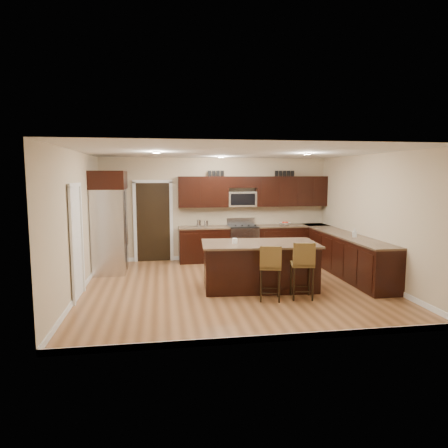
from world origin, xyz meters
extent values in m
plane|color=#94623A|center=(0.00, 0.00, 0.00)|extent=(6.00, 6.00, 0.00)
plane|color=silver|center=(0.00, 0.00, 2.70)|extent=(6.00, 6.00, 0.00)
plane|color=#C3B08D|center=(0.00, 2.75, 1.35)|extent=(6.00, 0.00, 6.00)
plane|color=#C3B08D|center=(-3.00, 0.00, 1.35)|extent=(0.00, 5.50, 5.50)
plane|color=#C3B08D|center=(3.00, 0.00, 1.35)|extent=(0.00, 5.50, 5.50)
cube|color=black|center=(-0.35, 2.45, 0.44)|extent=(1.30, 0.60, 0.88)
cube|color=black|center=(2.03, 2.45, 0.44)|extent=(1.94, 0.60, 0.88)
cube|color=black|center=(2.70, 0.48, 0.44)|extent=(0.60, 3.35, 0.88)
cube|color=brown|center=(-0.35, 2.45, 0.90)|extent=(1.30, 0.63, 0.04)
cube|color=brown|center=(2.03, 2.45, 0.90)|extent=(1.94, 0.63, 0.04)
cube|color=brown|center=(2.70, 0.48, 0.90)|extent=(0.63, 3.35, 0.04)
cube|color=black|center=(-0.35, 2.58, 1.82)|extent=(1.30, 0.33, 0.80)
cube|color=black|center=(2.03, 2.58, 1.82)|extent=(1.94, 0.33, 0.80)
cube|color=black|center=(0.68, 2.58, 2.07)|extent=(0.76, 0.33, 0.30)
cube|color=silver|center=(0.68, 2.45, 0.45)|extent=(0.76, 0.64, 0.90)
cube|color=black|center=(0.68, 2.45, 0.91)|extent=(0.76, 0.60, 0.03)
cube|color=black|center=(0.68, 2.15, 0.45)|extent=(0.65, 0.01, 0.45)
cube|color=silver|center=(0.68, 2.72, 1.02)|extent=(0.76, 0.05, 0.18)
cube|color=silver|center=(0.68, 2.60, 1.62)|extent=(0.76, 0.31, 0.40)
cube|color=black|center=(-1.65, 2.73, 1.03)|extent=(0.85, 0.03, 2.06)
cube|color=white|center=(-2.98, -0.30, 1.02)|extent=(0.03, 0.80, 2.04)
cube|color=black|center=(0.48, -0.17, 0.44)|extent=(2.25, 1.24, 0.88)
cube|color=brown|center=(0.48, -0.17, 0.90)|extent=(2.36, 1.35, 0.04)
cube|color=black|center=(0.48, -0.17, 0.04)|extent=(2.16, 1.15, 0.09)
cube|color=brown|center=(0.49, -0.95, 0.61)|extent=(0.46, 0.46, 0.05)
cube|color=brown|center=(0.45, -1.11, 0.81)|extent=(0.38, 0.13, 0.41)
cylinder|color=black|center=(0.33, -1.11, 0.29)|extent=(0.03, 0.03, 0.59)
cylinder|color=black|center=(0.65, -1.11, 0.29)|extent=(0.03, 0.03, 0.59)
cylinder|color=black|center=(0.33, -0.78, 0.29)|extent=(0.03, 0.03, 0.59)
cylinder|color=black|center=(0.65, -0.78, 0.29)|extent=(0.03, 0.03, 0.59)
cube|color=brown|center=(1.09, -0.95, 0.64)|extent=(0.46, 0.46, 0.06)
cube|color=brown|center=(1.06, -1.12, 0.85)|extent=(0.40, 0.10, 0.42)
cylinder|color=black|center=(0.92, -1.12, 0.31)|extent=(0.03, 0.03, 0.61)
cylinder|color=black|center=(1.26, -1.12, 0.31)|extent=(0.03, 0.03, 0.61)
cylinder|color=black|center=(0.92, -0.78, 0.31)|extent=(0.03, 0.03, 0.61)
cylinder|color=black|center=(1.26, -0.78, 0.31)|extent=(0.03, 0.03, 0.61)
cube|color=silver|center=(-2.62, 1.65, 0.97)|extent=(0.72, 0.97, 1.94)
cube|color=black|center=(-2.26, 1.65, 0.97)|extent=(0.01, 0.02, 1.84)
cylinder|color=silver|center=(-2.23, 1.57, 1.06)|extent=(0.02, 0.02, 0.86)
cylinder|color=silver|center=(-2.23, 1.73, 1.06)|extent=(0.02, 0.02, 0.86)
cube|color=black|center=(-2.62, 1.65, 2.14)|extent=(0.78, 1.03, 0.41)
cube|color=brown|center=(0.93, 1.58, 0.01)|extent=(1.00, 0.68, 0.01)
imported|color=silver|center=(1.83, 2.45, 0.96)|extent=(0.36, 0.36, 0.07)
imported|color=#B2B2B2|center=(2.70, 0.24, 1.01)|extent=(0.11, 0.11, 0.18)
cylinder|color=silver|center=(-0.48, 2.45, 1.01)|extent=(0.12, 0.12, 0.18)
cylinder|color=silver|center=(-0.29, 2.45, 1.00)|extent=(0.11, 0.11, 0.16)
cylinder|color=white|center=(-0.02, -0.17, 0.97)|extent=(0.10, 0.10, 0.10)
camera|label=1|loc=(-1.42, -7.78, 2.26)|focal=32.00mm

